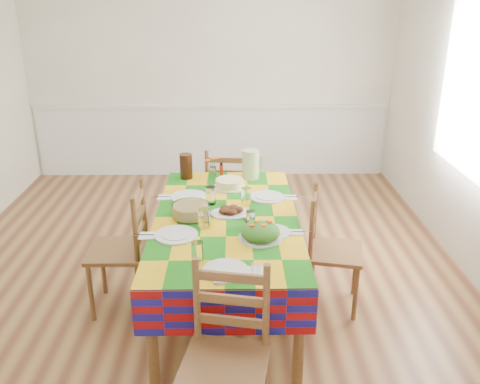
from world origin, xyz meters
name	(u,v)px	position (x,y,z in m)	size (l,w,h in m)	color
room	(197,117)	(0.00, 0.00, 1.35)	(4.58, 5.08, 2.78)	brown
wainscot	(211,138)	(0.00, 2.48, 0.49)	(4.41, 0.06, 0.92)	silver
window_right	(472,89)	(2.23, 0.30, 1.50)	(1.40, 1.40, 0.00)	white
dining_table	(226,227)	(0.23, -0.51, 0.66)	(1.03, 1.91, 0.74)	brown
setting_near_head	(216,263)	(0.17, -1.23, 0.77)	(0.43, 0.29, 0.13)	silver
setting_left_near	(185,229)	(-0.04, -0.77, 0.77)	(0.52, 0.31, 0.14)	silver
setting_left_far	(196,196)	(-0.01, -0.19, 0.77)	(0.51, 0.31, 0.14)	silver
setting_right_near	(266,227)	(0.49, -0.74, 0.77)	(0.44, 0.25, 0.11)	silver
setting_right_far	(261,197)	(0.49, -0.20, 0.77)	(0.50, 0.29, 0.13)	silver
meat_platter	(231,211)	(0.26, -0.47, 0.77)	(0.30, 0.21, 0.06)	silver
salad_platter	(260,232)	(0.45, -0.86, 0.79)	(0.29, 0.29, 0.12)	silver
pasta_bowl	(191,211)	(-0.03, -0.51, 0.79)	(0.27, 0.27, 0.10)	white
cake	(229,184)	(0.25, 0.06, 0.78)	(0.27, 0.27, 0.07)	silver
serving_utensils	(249,220)	(0.39, -0.58, 0.75)	(0.12, 0.28, 0.01)	black
flower_vase	(213,169)	(0.10, 0.29, 0.83)	(0.12, 0.10, 0.20)	white
hot_sauce	(221,170)	(0.18, 0.32, 0.81)	(0.03, 0.03, 0.14)	red
green_pitcher	(251,164)	(0.43, 0.30, 0.87)	(0.15, 0.15, 0.25)	#B0CA8F
tea_pitcher	(186,166)	(-0.13, 0.30, 0.85)	(0.11, 0.11, 0.21)	black
name_card	(220,283)	(0.20, -1.40, 0.75)	(0.07, 0.02, 0.02)	silver
chair_near	(226,359)	(0.23, -1.71, 0.48)	(0.50, 0.49, 0.98)	brown
chair_far	(227,193)	(0.22, 0.70, 0.44)	(0.44, 0.42, 0.90)	brown
chair_left	(123,250)	(-0.53, -0.51, 0.48)	(0.41, 0.43, 0.97)	brown
chair_right	(329,251)	(0.99, -0.50, 0.45)	(0.47, 0.48, 0.92)	brown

